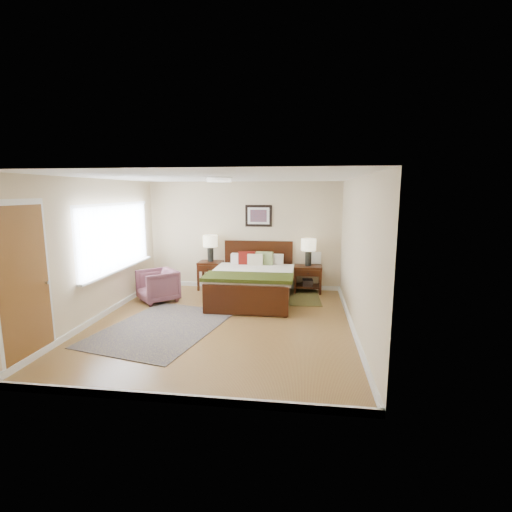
{
  "coord_description": "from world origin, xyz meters",
  "views": [
    {
      "loc": [
        1.39,
        -6.04,
        2.27
      ],
      "look_at": [
        0.49,
        0.91,
        1.05
      ],
      "focal_mm": 26.0,
      "sensor_mm": 36.0,
      "label": 1
    }
  ],
  "objects_px": {
    "nightstand_left": "(211,267)",
    "armchair": "(158,286)",
    "nightstand_right": "(308,276)",
    "lamp_right": "(309,247)",
    "rug_persian": "(162,328)",
    "bed": "(253,276)",
    "lamp_left": "(210,243)"
  },
  "relations": [
    {
      "from": "lamp_right",
      "to": "rug_persian",
      "type": "relative_size",
      "value": 0.25
    },
    {
      "from": "bed",
      "to": "lamp_right",
      "type": "height_order",
      "value": "lamp_right"
    },
    {
      "from": "nightstand_left",
      "to": "rug_persian",
      "type": "bearing_deg",
      "value": -94.11
    },
    {
      "from": "bed",
      "to": "lamp_left",
      "type": "bearing_deg",
      "value": 144.35
    },
    {
      "from": "bed",
      "to": "lamp_right",
      "type": "bearing_deg",
      "value": 34.38
    },
    {
      "from": "bed",
      "to": "nightstand_left",
      "type": "bearing_deg",
      "value": 145.11
    },
    {
      "from": "nightstand_left",
      "to": "nightstand_right",
      "type": "height_order",
      "value": "nightstand_left"
    },
    {
      "from": "nightstand_left",
      "to": "armchair",
      "type": "bearing_deg",
      "value": -127.28
    },
    {
      "from": "rug_persian",
      "to": "nightstand_left",
      "type": "bearing_deg",
      "value": 98.43
    },
    {
      "from": "nightstand_right",
      "to": "rug_persian",
      "type": "relative_size",
      "value": 0.25
    },
    {
      "from": "nightstand_right",
      "to": "lamp_right",
      "type": "distance_m",
      "value": 0.66
    },
    {
      "from": "bed",
      "to": "rug_persian",
      "type": "distance_m",
      "value": 2.29
    },
    {
      "from": "lamp_left",
      "to": "rug_persian",
      "type": "relative_size",
      "value": 0.25
    },
    {
      "from": "lamp_right",
      "to": "nightstand_right",
      "type": "bearing_deg",
      "value": -90.0
    },
    {
      "from": "nightstand_left",
      "to": "nightstand_right",
      "type": "xyz_separation_m",
      "value": [
        2.26,
        0.01,
        -0.16
      ]
    },
    {
      "from": "lamp_right",
      "to": "armchair",
      "type": "relative_size",
      "value": 0.83
    },
    {
      "from": "lamp_left",
      "to": "lamp_right",
      "type": "xyz_separation_m",
      "value": [
        2.26,
        0.0,
        -0.04
      ]
    },
    {
      "from": "lamp_right",
      "to": "rug_persian",
      "type": "distance_m",
      "value": 3.73
    },
    {
      "from": "lamp_right",
      "to": "bed",
      "type": "bearing_deg",
      "value": -145.62
    },
    {
      "from": "lamp_left",
      "to": "lamp_right",
      "type": "distance_m",
      "value": 2.26
    },
    {
      "from": "nightstand_left",
      "to": "nightstand_right",
      "type": "relative_size",
      "value": 1.06
    },
    {
      "from": "nightstand_left",
      "to": "armchair",
      "type": "xyz_separation_m",
      "value": [
        -0.85,
        -1.12,
        -0.2
      ]
    },
    {
      "from": "lamp_right",
      "to": "armchair",
      "type": "xyz_separation_m",
      "value": [
        -3.11,
        -1.14,
        -0.7
      ]
    },
    {
      "from": "armchair",
      "to": "nightstand_left",
      "type": "bearing_deg",
      "value": 100.14
    },
    {
      "from": "nightstand_left",
      "to": "lamp_right",
      "type": "relative_size",
      "value": 1.08
    },
    {
      "from": "bed",
      "to": "rug_persian",
      "type": "bearing_deg",
      "value": -125.33
    },
    {
      "from": "lamp_left",
      "to": "nightstand_left",
      "type": "bearing_deg",
      "value": -90.0
    },
    {
      "from": "nightstand_right",
      "to": "lamp_right",
      "type": "bearing_deg",
      "value": 90.0
    },
    {
      "from": "nightstand_left",
      "to": "armchair",
      "type": "relative_size",
      "value": 0.89
    },
    {
      "from": "bed",
      "to": "armchair",
      "type": "height_order",
      "value": "bed"
    },
    {
      "from": "nightstand_right",
      "to": "lamp_left",
      "type": "xyz_separation_m",
      "value": [
        -2.26,
        0.01,
        0.71
      ]
    },
    {
      "from": "armchair",
      "to": "rug_persian",
      "type": "relative_size",
      "value": 0.3
    }
  ]
}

